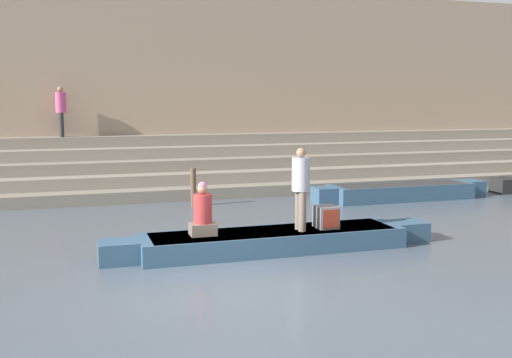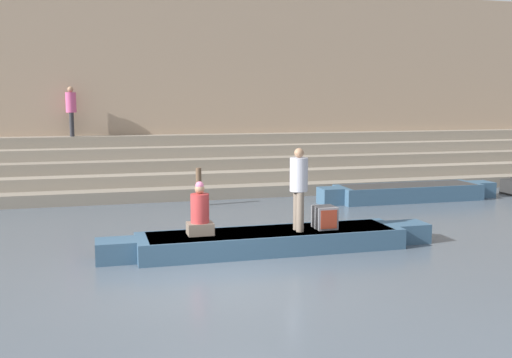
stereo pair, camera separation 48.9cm
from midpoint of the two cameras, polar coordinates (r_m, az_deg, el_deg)
The scene contains 10 objects.
ground_plane at distance 10.19m, azimuth -2.39°, elevation -9.81°, with size 120.00×120.00×0.00m, color #4C5660.
ghat_steps at distance 20.17m, azimuth -8.94°, elevation 0.74°, with size 36.00×3.71×1.80m.
back_wall at distance 21.98m, azimuth -9.65°, elevation 8.58°, with size 34.20×1.28×6.96m.
rowboat_main at distance 12.17m, azimuth 2.63°, elevation -5.83°, with size 6.90×1.33×0.41m.
person_standing at distance 12.01m, azimuth 5.26°, elevation -0.44°, with size 0.36×0.36×1.67m.
person_rowing at distance 11.74m, azimuth -4.17°, elevation -3.33°, with size 0.51×0.40×1.05m.
tv_set at distance 12.40m, azimuth 7.69°, elevation -3.65°, with size 0.43×0.47×0.46m.
moored_boat_shore at distance 18.75m, azimuth 15.03°, elevation -1.20°, with size 5.69×1.23×0.48m.
mooring_post at distance 17.20m, azimuth -4.66°, elevation -0.76°, with size 0.16×0.16×1.10m, color brown.
person_on_steps at distance 20.91m, azimuth -16.56°, elevation 6.51°, with size 0.34×0.34×1.66m.
Camera 2 is at (-1.89, -9.55, 3.06)m, focal length 42.00 mm.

